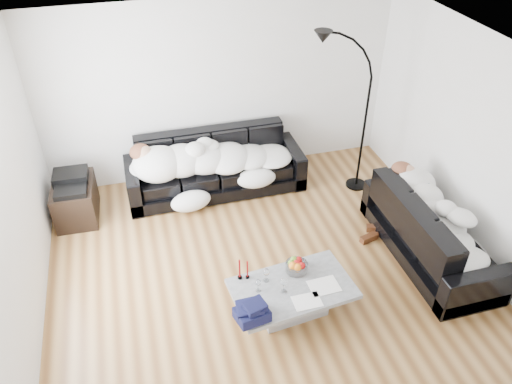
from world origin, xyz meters
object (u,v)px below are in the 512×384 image
object	(u,v)px
sleeper_back	(215,153)
av_cabinet	(76,200)
candle_left	(240,269)
stereo	(70,180)
fruit_bowl	(297,265)
floor_lamp	(365,123)
wine_glass_b	(258,285)
sleeper_right	(436,214)
candle_right	(247,270)
wine_glass_a	(266,275)
sofa_right	(432,229)
shoes	(372,233)
coffee_table	(292,299)
sofa_back	(215,165)
wine_glass_c	(284,286)

from	to	relation	value
sleeper_back	av_cabinet	bearing A→B (deg)	-177.43
candle_left	stereo	world-z (taller)	stereo
sleeper_back	fruit_bowl	world-z (taller)	sleeper_back
floor_lamp	wine_glass_b	bearing A→B (deg)	-155.08
sleeper_right	candle_right	xyz separation A→B (m)	(-2.33, -0.15, -0.14)
wine_glass_b	sleeper_right	bearing A→B (deg)	9.10
wine_glass_a	wine_glass_b	bearing A→B (deg)	-136.67
fruit_bowl	candle_left	xyz separation A→B (m)	(-0.63, 0.05, 0.06)
sofa_right	wine_glass_a	size ratio (longest dim) A/B	11.82
floor_lamp	shoes	bearing A→B (deg)	-123.09
coffee_table	av_cabinet	size ratio (longest dim) A/B	1.67
sofa_right	fruit_bowl	world-z (taller)	sofa_right
shoes	stereo	bearing A→B (deg)	155.30
sofa_back	sleeper_right	size ratio (longest dim) A/B	1.46
coffee_table	floor_lamp	xyz separation A→B (m)	(1.69, 2.00, 0.86)
sleeper_back	wine_glass_c	xyz separation A→B (m)	(0.21, -2.47, -0.17)
sleeper_right	candle_right	distance (m)	2.34
av_cabinet	fruit_bowl	bearing A→B (deg)	-39.33
wine_glass_b	av_cabinet	world-z (taller)	wine_glass_b
fruit_bowl	av_cabinet	distance (m)	3.19
wine_glass_a	stereo	world-z (taller)	stereo
sleeper_right	floor_lamp	xyz separation A→B (m)	(-0.21, 1.59, 0.41)
wine_glass_a	wine_glass_b	xyz separation A→B (m)	(-0.12, -0.11, -0.01)
fruit_bowl	sofa_back	bearing A→B (deg)	101.03
sleeper_back	floor_lamp	size ratio (longest dim) A/B	1.02
candle_left	floor_lamp	distance (m)	2.85
candle_left	shoes	distance (m)	2.07
candle_left	av_cabinet	xyz separation A→B (m)	(-1.75, 2.07, -0.24)
fruit_bowl	candle_left	bearing A→B (deg)	175.54
sofa_right	candle_left	distance (m)	2.42
sofa_right	floor_lamp	size ratio (longest dim) A/B	0.96
sleeper_right	shoes	size ratio (longest dim) A/B	4.25
stereo	fruit_bowl	bearing A→B (deg)	-39.44
sleeper_back	shoes	xyz separation A→B (m)	(1.73, -1.53, -0.59)
sleeper_back	sofa_back	bearing A→B (deg)	90.00
shoes	stereo	xyz separation A→B (m)	(-3.66, 1.45, 0.54)
sofa_back	av_cabinet	world-z (taller)	sofa_back
candle_left	stereo	xyz separation A→B (m)	(-1.75, 2.07, 0.08)
candle_left	av_cabinet	bearing A→B (deg)	130.17
wine_glass_c	candle_left	world-z (taller)	candle_left
fruit_bowl	candle_right	xyz separation A→B (m)	(-0.55, 0.03, 0.04)
sleeper_right	wine_glass_c	xyz separation A→B (m)	(-2.02, -0.45, -0.17)
floor_lamp	sleeper_right	bearing A→B (deg)	-100.93
candle_left	coffee_table	bearing A→B (deg)	-28.25
sleeper_right	candle_right	bearing A→B (deg)	93.79
wine_glass_c	fruit_bowl	bearing A→B (deg)	48.34
sofa_right	sleeper_right	world-z (taller)	sleeper_right
sleeper_right	floor_lamp	bearing A→B (deg)	7.67
sleeper_back	wine_glass_a	xyz separation A→B (m)	(0.07, -2.27, -0.18)
sofa_right	shoes	distance (m)	0.78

